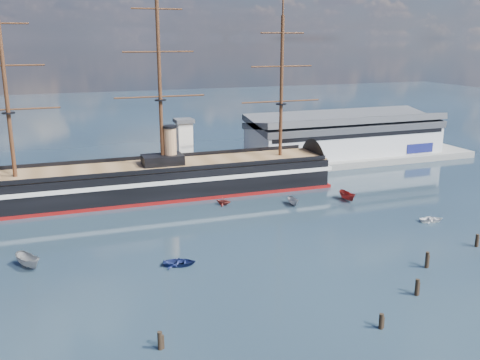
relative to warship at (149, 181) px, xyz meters
name	(u,v)px	position (x,y,z in m)	size (l,w,h in m)	color
ground	(210,216)	(9.71, -20.00, -4.04)	(600.00, 600.00, 0.00)	black
quay	(206,175)	(19.71, 16.00, -4.04)	(180.00, 18.00, 2.00)	slate
warehouse	(344,135)	(67.71, 20.00, 3.95)	(63.00, 21.00, 11.60)	#B7BABC
quay_tower	(184,145)	(12.71, 13.00, 5.72)	(5.00, 5.00, 15.00)	silver
warship	(149,181)	(0.00, 0.00, 0.00)	(113.00, 17.67, 53.94)	black
motorboat_a	(29,268)	(-27.80, -35.73, -4.04)	(7.66, 2.81, 3.06)	gray
motorboat_b	(180,265)	(-3.29, -43.81, -4.04)	(3.52, 1.41, 1.64)	navy
motorboat_c	(293,205)	(30.39, -19.41, -4.04)	(5.66, 2.08, 2.27)	gray
motorboat_d	(224,205)	(15.10, -13.38, -4.04)	(5.77, 2.50, 2.12)	maroon
motorboat_e	(432,222)	(53.24, -40.32, -4.04)	(3.12, 1.25, 1.45)	white
motorboat_f	(347,200)	(44.45, -20.48, -4.04)	(6.88, 2.52, 2.75)	maroon
piling_near_left	(160,349)	(-11.96, -68.19, -4.04)	(0.64, 0.64, 3.17)	black
piling_near_mid	(381,329)	(17.16, -73.71, -4.04)	(0.64, 0.64, 2.91)	black
piling_near_right	(426,268)	(36.23, -59.55, -4.04)	(0.64, 0.64, 3.59)	black
piling_far_right	(476,247)	(51.48, -54.97, -4.04)	(0.64, 0.64, 3.18)	black
piling_extra	(416,295)	(28.03, -67.35, -4.04)	(0.64, 0.64, 3.36)	black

